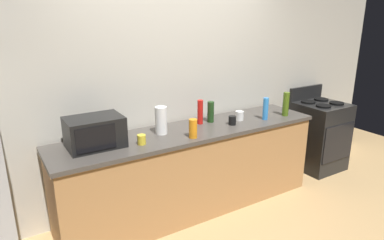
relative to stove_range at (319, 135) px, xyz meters
The scene contains 14 objects.
ground_plane 2.09m from the stove_range, 168.70° to the right, with size 8.00×8.00×0.00m, color tan.
back_wall 2.23m from the stove_range, 168.41° to the left, with size 6.40×0.10×2.70m, color beige.
counter_run 2.00m from the stove_range, behind, with size 2.84×0.64×0.90m.
stove_range is the anchor object (origin of this frame).
microwave 3.02m from the stove_range, behind, with size 0.48×0.35×0.27m.
paper_towel_roll 2.39m from the stove_range, behind, with size 0.12×0.12×0.27m, color white.
bottle_hot_sauce 1.92m from the stove_range, behind, with size 0.06×0.06×0.26m, color red.
bottle_dish_soap 2.19m from the stove_range, behind, with size 0.08×0.08×0.18m, color orange.
bottle_wine 1.79m from the stove_range, behind, with size 0.07×0.07×0.23m, color #1E3F19.
bottle_spray_cleaner 1.27m from the stove_range, behind, with size 0.06×0.06×0.25m, color #338CE5.
bottle_olive_oil 1.02m from the stove_range, behind, with size 0.07×0.07×0.27m, color #4C6B19.
mug_yellow 2.65m from the stove_range, behind, with size 0.08×0.08×0.09m, color yellow.
mug_black 1.63m from the stove_range, behind, with size 0.08×0.08×0.09m, color black.
mug_white 1.47m from the stove_range, behind, with size 0.09×0.09×0.10m, color white.
Camera 1 is at (-1.73, -2.41, 2.03)m, focal length 32.18 mm.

